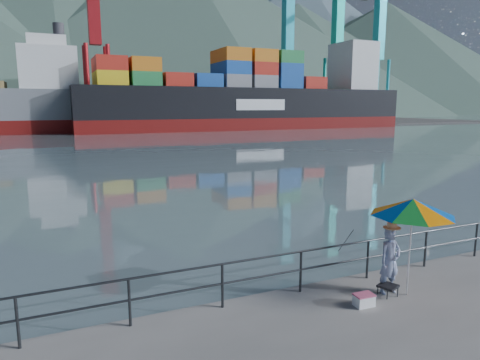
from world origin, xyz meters
The scene contains 12 objects.
harbor_water centered at (0.00, 130.00, 0.00)m, with size 500.00×280.00×0.00m, color slate.
far_dock centered at (10.00, 93.00, 0.00)m, with size 200.00×40.00×0.40m, color #514F4C.
guardrail centered at (0.00, 1.70, 0.52)m, with size 22.00×0.06×1.03m.
mountains centered at (38.82, 207.75, 35.55)m, with size 600.00×332.80×80.00m.
port_cranes centered at (31.00, 84.00, 16.00)m, with size 116.00×28.00×38.40m.
container_stacks centered at (34.89, 93.29, 3.16)m, with size 58.00×5.40×7.80m.
fisherman centered at (2.89, 0.82, 0.79)m, with size 0.57×0.38×1.57m, color #35508C.
beach_umbrella centered at (3.19, 0.53, 2.12)m, with size 2.41×2.41×2.31m.
folding_stool centered at (2.76, 0.69, 0.14)m, with size 0.51×0.51×0.26m.
cooler_bag centered at (1.89, 0.49, 0.12)m, with size 0.42×0.28×0.24m, color white.
fishing_rod centered at (2.62, 2.15, 0.00)m, with size 0.02×0.02×1.88m, color black.
container_ship centered at (33.62, 71.12, 5.79)m, with size 65.58×10.93×18.10m.
Camera 1 is at (-4.21, -6.51, 4.40)m, focal length 32.00 mm.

